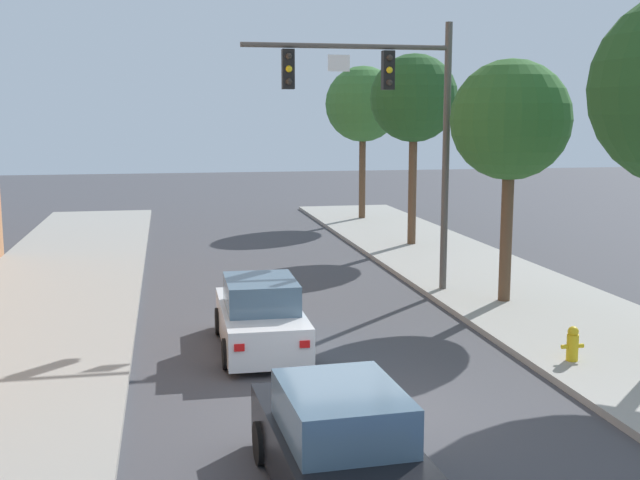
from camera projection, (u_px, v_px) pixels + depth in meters
name	position (u px, v px, depth m)	size (l,w,h in m)	color
ground_plane	(360.00, 412.00, 13.65)	(120.00, 120.00, 0.00)	#424247
traffic_signal_mast	(391.00, 108.00, 21.66)	(5.86, 0.38, 7.50)	#514C47
car_lead_white	(260.00, 317.00, 17.24)	(1.86, 4.25, 1.60)	silver
car_following_black	(339.00, 449.00, 10.42)	(1.98, 4.31, 1.60)	black
fire_hydrant	(573.00, 344.00, 15.98)	(0.48, 0.24, 0.72)	gold
street_tree_second	(510.00, 121.00, 20.56)	(3.16, 3.16, 6.42)	brown
street_tree_third	(414.00, 99.00, 29.95)	(3.35, 3.35, 7.30)	brown
street_tree_farthest	(363.00, 105.00, 37.81)	(3.62, 3.62, 7.33)	brown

